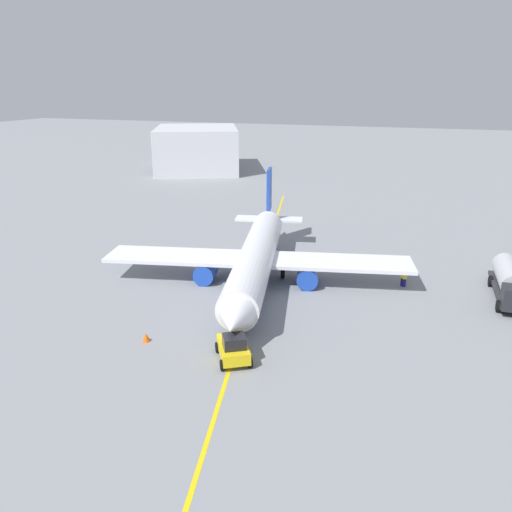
% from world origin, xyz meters
% --- Properties ---
extents(ground_plane, '(400.00, 400.00, 0.00)m').
position_xyz_m(ground_plane, '(0.00, 0.00, 0.00)').
color(ground_plane, gray).
extents(airplane, '(32.80, 31.55, 9.48)m').
position_xyz_m(airplane, '(-0.52, -0.11, 2.56)').
color(airplane, white).
rests_on(airplane, ground).
extents(fuel_tanker, '(10.18, 3.02, 3.15)m').
position_xyz_m(fuel_tanker, '(-4.39, 23.80, 1.72)').
color(fuel_tanker, '#2D2D33').
rests_on(fuel_tanker, ground).
extents(pushback_tug, '(4.12, 3.72, 2.20)m').
position_xyz_m(pushback_tug, '(14.65, 3.33, 1.01)').
color(pushback_tug, yellow).
rests_on(pushback_tug, ground).
extents(refueling_worker, '(0.62, 0.63, 1.71)m').
position_xyz_m(refueling_worker, '(-4.27, 14.20, 0.82)').
color(refueling_worker, navy).
rests_on(refueling_worker, ground).
extents(safety_cone_nose, '(0.64, 0.64, 0.71)m').
position_xyz_m(safety_cone_nose, '(14.25, -4.27, 0.35)').
color(safety_cone_nose, '#F2590F').
rests_on(safety_cone_nose, ground).
extents(distant_hangar, '(28.88, 26.26, 9.73)m').
position_xyz_m(distant_hangar, '(-62.69, -36.35, 4.86)').
color(distant_hangar, silver).
rests_on(distant_hangar, ground).
extents(taxi_line_marking, '(83.34, 18.65, 0.01)m').
position_xyz_m(taxi_line_marking, '(0.00, 0.00, 0.01)').
color(taxi_line_marking, yellow).
rests_on(taxi_line_marking, ground).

